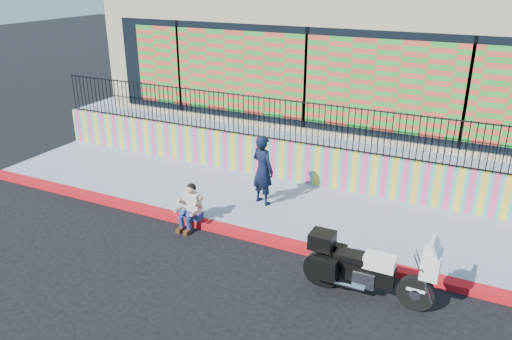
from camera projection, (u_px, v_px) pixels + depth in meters
The scene contains 10 objects.
ground at pixel (237, 235), 11.48m from camera, with size 90.00×90.00×0.00m, color black.
red_curb at pixel (237, 232), 11.45m from camera, with size 16.00×0.30×0.15m, color #B80D15.
sidewalk at pixel (267, 204), 12.83m from camera, with size 16.00×3.00×0.15m, color gray.
mural_wall at pixel (291, 161), 13.93m from camera, with size 16.00×0.20×1.10m, color #FD427C.
metal_fence at pixel (293, 121), 13.50m from camera, with size 15.80×0.04×1.20m, color black, non-canonical shape.
elevated_platform at pixel (344, 118), 18.20m from camera, with size 16.00×10.00×1.25m, color gray.
storefront_building at pixel (348, 46), 17.04m from camera, with size 14.00×8.06×4.00m.
police_motorcycle at pixel (366, 267), 9.13m from camera, with size 2.40×0.79×1.49m.
police_officer at pixel (263, 170), 12.39m from camera, with size 0.66×0.43×1.80m, color black.
seated_man at pixel (189, 211), 11.63m from camera, with size 0.54×0.71×1.06m.
Camera 1 is at (4.81, -8.87, 5.69)m, focal length 35.00 mm.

